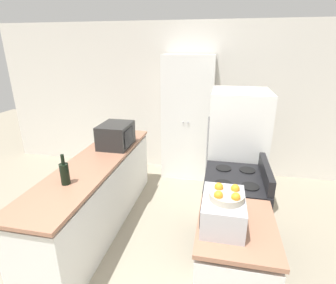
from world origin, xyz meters
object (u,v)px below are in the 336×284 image
wine_bottle (65,173)px  toaster_oven (223,211)px  stove (232,213)px  refrigerator (236,154)px  fruit_bowl (227,195)px  pantry_cabinet (188,119)px  microwave (116,135)px

wine_bottle → toaster_oven: 1.56m
stove → refrigerator: size_ratio=0.63×
fruit_bowl → stove: bearing=81.9°
fruit_bowl → refrigerator: bearing=84.8°
pantry_cabinet → wine_bottle: size_ratio=6.62×
stove → refrigerator: (0.03, 0.80, 0.38)m
microwave → fruit_bowl: (1.45, -1.43, 0.11)m
pantry_cabinet → wine_bottle: 2.42m
pantry_cabinet → wine_bottle: pantry_cabinet is taller
stove → fruit_bowl: 1.09m
stove → wine_bottle: wine_bottle is taller
wine_bottle → microwave: bearing=85.4°
stove → microwave: size_ratio=2.17×
refrigerator → toaster_oven: size_ratio=3.77×
refrigerator → microwave: bearing=-173.0°
microwave → toaster_oven: 2.02m
stove → fruit_bowl: fruit_bowl is taller
toaster_oven → stove: bearing=80.4°
pantry_cabinet → stove: pantry_cabinet is taller
pantry_cabinet → refrigerator: (0.78, -0.96, -0.20)m
stove → toaster_oven: bearing=-99.6°
wine_bottle → toaster_oven: size_ratio=0.70×
toaster_oven → wine_bottle: bearing=168.1°
pantry_cabinet → wine_bottle: (-0.91, -2.25, -0.02)m
pantry_cabinet → microwave: pantry_cabinet is taller
microwave → toaster_oven: (1.43, -1.42, -0.04)m
refrigerator → microwave: 1.63m
pantry_cabinet → refrigerator: 1.25m
wine_bottle → fruit_bowl: size_ratio=1.24×
stove → refrigerator: bearing=87.8°
microwave → fruit_bowl: fruit_bowl is taller
refrigerator → microwave: size_ratio=3.43×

